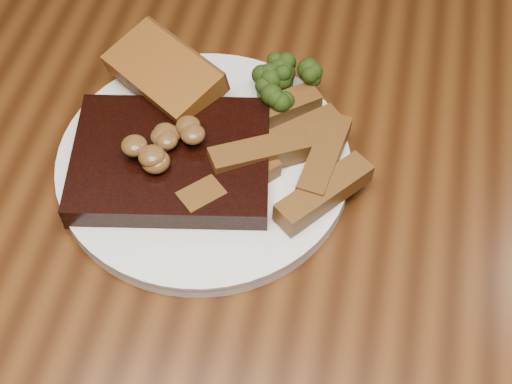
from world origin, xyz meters
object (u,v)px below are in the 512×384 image
(dining_table, at_px, (263,253))
(steak, at_px, (171,161))
(plate, at_px, (204,164))
(potato_wedges, at_px, (283,166))
(garlic_bread, at_px, (166,88))

(dining_table, height_order, steak, steak)
(plate, xyz_separation_m, potato_wedges, (0.07, -0.00, 0.02))
(dining_table, xyz_separation_m, potato_wedges, (0.01, 0.02, 0.12))
(dining_table, height_order, plate, plate)
(garlic_bread, bearing_deg, dining_table, -5.86)
(steak, bearing_deg, potato_wedges, -1.63)
(plate, height_order, garlic_bread, garlic_bread)
(plate, bearing_deg, garlic_bread, 128.57)
(dining_table, bearing_deg, potato_wedges, 62.69)
(dining_table, height_order, garlic_bread, garlic_bread)
(dining_table, relative_size, potato_wedges, 12.86)
(potato_wedges, bearing_deg, garlic_bread, 151.74)
(dining_table, relative_size, garlic_bread, 14.41)
(garlic_bread, bearing_deg, plate, -18.27)
(steak, height_order, potato_wedges, steak)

